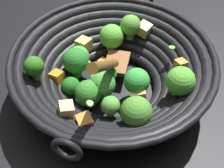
{
  "coord_description": "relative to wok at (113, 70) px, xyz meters",
  "views": [
    {
      "loc": [
        -0.38,
        -0.27,
        0.54
      ],
      "look_at": [
        -0.01,
        -0.0,
        0.03
      ],
      "focal_mm": 51.7,
      "sensor_mm": 36.0,
      "label": 1
    }
  ],
  "objects": [
    {
      "name": "ground_plane",
      "position": [
        0.0,
        0.0,
        -0.07
      ],
      "size": [
        4.0,
        4.0,
        0.0
      ],
      "primitive_type": "plane",
      "color": "black"
    },
    {
      "name": "wok",
      "position": [
        0.0,
        0.0,
        0.0
      ],
      "size": [
        0.45,
        0.42,
        0.23
      ],
      "color": "black",
      "rests_on": "ground"
    }
  ]
}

